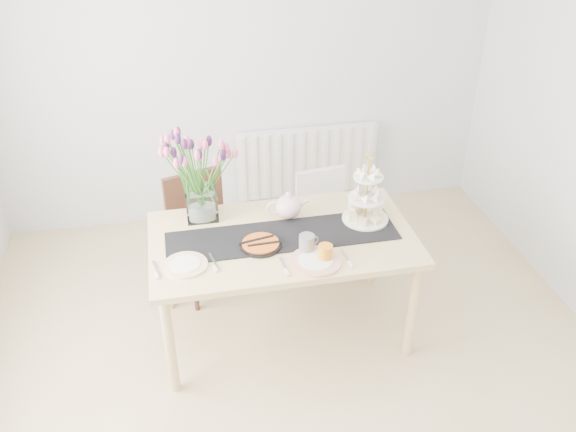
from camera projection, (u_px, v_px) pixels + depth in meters
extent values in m
plane|color=tan|center=(308.00, 407.00, 3.53)|extent=(4.50, 4.50, 0.00)
plane|color=silver|center=(244.00, 65.00, 4.70)|extent=(4.00, 0.00, 4.00)
cube|color=white|center=(307.00, 161.00, 5.19)|extent=(1.20, 0.08, 0.60)
cube|color=tan|center=(282.00, 239.00, 3.70)|extent=(1.60, 0.90, 0.04)
cylinder|color=tan|center=(170.00, 345.00, 3.46)|extent=(0.06, 0.06, 0.71)
cylinder|color=tan|center=(412.00, 311.00, 3.71)|extent=(0.06, 0.06, 0.71)
cylinder|color=tan|center=(165.00, 266.00, 4.09)|extent=(0.06, 0.06, 0.71)
cylinder|color=tan|center=(373.00, 242.00, 4.34)|extent=(0.06, 0.06, 0.71)
cube|color=#3B1E15|center=(207.00, 238.00, 4.23)|extent=(0.53, 0.53, 0.04)
cube|color=#3B1E15|center=(194.00, 198.00, 4.26)|extent=(0.42, 0.17, 0.40)
cylinder|color=#3B1E15|center=(195.00, 286.00, 4.15)|extent=(0.04, 0.04, 0.41)
cylinder|color=#3B1E15|center=(243.00, 270.00, 4.30)|extent=(0.04, 0.04, 0.41)
cylinder|color=#3B1E15|center=(176.00, 259.00, 4.41)|extent=(0.04, 0.04, 0.41)
cylinder|color=#3B1E15|center=(222.00, 245.00, 4.56)|extent=(0.04, 0.04, 0.41)
cube|color=white|center=(328.00, 225.00, 4.48)|extent=(0.42, 0.42, 0.04)
cube|color=white|center=(320.00, 191.00, 4.51)|extent=(0.37, 0.09, 0.35)
cylinder|color=white|center=(313.00, 265.00, 4.39)|extent=(0.04, 0.04, 0.36)
cylinder|color=white|center=(358.00, 255.00, 4.49)|extent=(0.04, 0.04, 0.36)
cylinder|color=white|center=(296.00, 238.00, 4.68)|extent=(0.04, 0.04, 0.36)
cylinder|color=white|center=(339.00, 230.00, 4.78)|extent=(0.04, 0.04, 0.36)
cube|color=black|center=(282.00, 236.00, 3.68)|extent=(1.40, 0.35, 0.01)
cube|color=silver|center=(201.00, 203.00, 3.83)|extent=(0.19, 0.19, 0.19)
cylinder|color=gold|center=(367.00, 191.00, 3.73)|extent=(0.01, 0.01, 0.43)
cylinder|color=white|center=(365.00, 218.00, 3.83)|extent=(0.29, 0.29, 0.01)
cylinder|color=white|center=(367.00, 198.00, 3.75)|extent=(0.23, 0.23, 0.01)
cylinder|color=white|center=(368.00, 177.00, 3.68)|extent=(0.18, 0.18, 0.01)
cylinder|color=silver|center=(355.00, 202.00, 3.94)|extent=(0.11, 0.11, 0.09)
cylinder|color=black|center=(261.00, 245.00, 3.59)|extent=(0.25, 0.25, 0.02)
cylinder|color=orange|center=(261.00, 243.00, 3.58)|extent=(0.22, 0.22, 0.01)
cylinder|color=slate|center=(307.00, 244.00, 3.53)|extent=(0.12, 0.12, 0.11)
cylinder|color=orange|center=(325.00, 253.00, 3.46)|extent=(0.11, 0.11, 0.10)
cylinder|color=white|center=(185.00, 265.00, 3.43)|extent=(0.30, 0.30, 0.01)
cylinder|color=silver|center=(316.00, 261.00, 3.46)|extent=(0.32, 0.32, 0.02)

